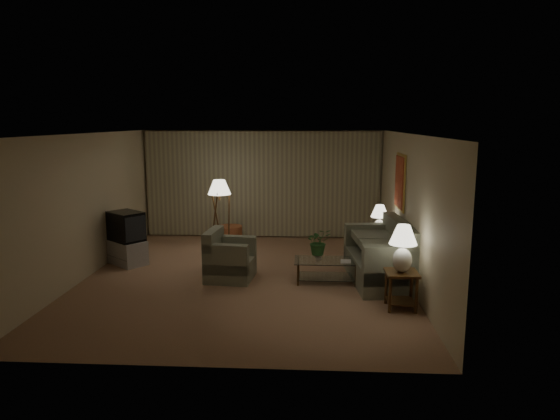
% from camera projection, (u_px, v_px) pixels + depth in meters
% --- Properties ---
extents(ground, '(7.00, 7.00, 0.00)m').
position_uv_depth(ground, '(245.00, 278.00, 9.45)').
color(ground, '#AD7B5F').
rests_on(ground, ground).
extents(room_shell, '(6.04, 7.02, 2.72)m').
position_uv_depth(room_shell, '(254.00, 177.00, 10.62)').
color(room_shell, beige).
rests_on(room_shell, ground).
extents(sofa, '(2.19, 1.37, 0.89)m').
position_uv_depth(sofa, '(380.00, 258.00, 9.16)').
color(sofa, gray).
rests_on(sofa, ground).
extents(armchair, '(1.02, 0.99, 0.74)m').
position_uv_depth(armchair, '(230.00, 260.00, 9.32)').
color(armchair, gray).
rests_on(armchair, ground).
extents(side_table_near, '(0.50, 0.50, 0.60)m').
position_uv_depth(side_table_near, '(401.00, 284.00, 7.83)').
color(side_table_near, '#39230F').
rests_on(side_table_near, ground).
extents(side_table_far, '(0.47, 0.39, 0.60)m').
position_uv_depth(side_table_far, '(379.00, 244.00, 10.39)').
color(side_table_far, '#39230F').
rests_on(side_table_far, ground).
extents(table_lamp_near, '(0.43, 0.43, 0.75)m').
position_uv_depth(table_lamp_near, '(403.00, 244.00, 7.72)').
color(table_lamp_near, silver).
rests_on(table_lamp_near, side_table_near).
extents(table_lamp_far, '(0.36, 0.36, 0.63)m').
position_uv_depth(table_lamp_far, '(380.00, 217.00, 10.29)').
color(table_lamp_far, silver).
rests_on(table_lamp_far, side_table_far).
extents(coffee_table, '(1.17, 0.64, 0.41)m').
position_uv_depth(coffee_table, '(326.00, 267.00, 9.15)').
color(coffee_table, silver).
rests_on(coffee_table, ground).
extents(tv_cabinet, '(1.29, 1.28, 0.50)m').
position_uv_depth(tv_cabinet, '(127.00, 252.00, 10.31)').
color(tv_cabinet, '#B5B5B8').
rests_on(tv_cabinet, ground).
extents(crt_tv, '(1.19, 1.18, 0.60)m').
position_uv_depth(crt_tv, '(126.00, 226.00, 10.21)').
color(crt_tv, black).
rests_on(crt_tv, tv_cabinet).
extents(floor_lamp, '(0.52, 0.52, 1.61)m').
position_uv_depth(floor_lamp, '(220.00, 213.00, 11.38)').
color(floor_lamp, '#39230F').
rests_on(floor_lamp, ground).
extents(ottoman, '(0.76, 0.76, 0.40)m').
position_uv_depth(ottoman, '(230.00, 234.00, 12.21)').
color(ottoman, '#9E5935').
rests_on(ottoman, ground).
extents(vase, '(0.16, 0.16, 0.13)m').
position_uv_depth(vase, '(318.00, 256.00, 9.12)').
color(vase, silver).
rests_on(vase, coffee_table).
extents(flowers, '(0.54, 0.50, 0.49)m').
position_uv_depth(flowers, '(319.00, 240.00, 9.06)').
color(flowers, '#2E682F').
rests_on(flowers, vase).
extents(book, '(0.20, 0.26, 0.02)m').
position_uv_depth(book, '(341.00, 261.00, 9.01)').
color(book, olive).
rests_on(book, coffee_table).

